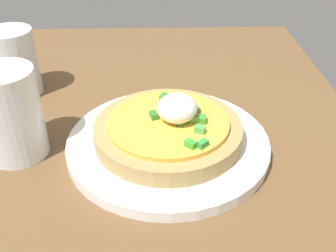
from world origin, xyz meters
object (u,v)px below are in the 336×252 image
object	(u,v)px
plate	(168,143)
pizza	(169,128)
cup_near	(11,117)
cup_far	(15,66)

from	to	relation	value
plate	pizza	size ratio (longest dim) A/B	1.39
plate	pizza	world-z (taller)	pizza
cup_near	pizza	bearing A→B (deg)	-89.14
plate	pizza	distance (cm)	2.35
cup_near	cup_far	distance (cm)	16.66
plate	cup_far	world-z (taller)	cup_far
cup_near	cup_far	size ratio (longest dim) A/B	1.11
cup_near	cup_far	bearing A→B (deg)	14.98
plate	pizza	xyz separation A→B (cm)	(0.01, -0.11, 2.35)
pizza	cup_near	bearing A→B (deg)	90.86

